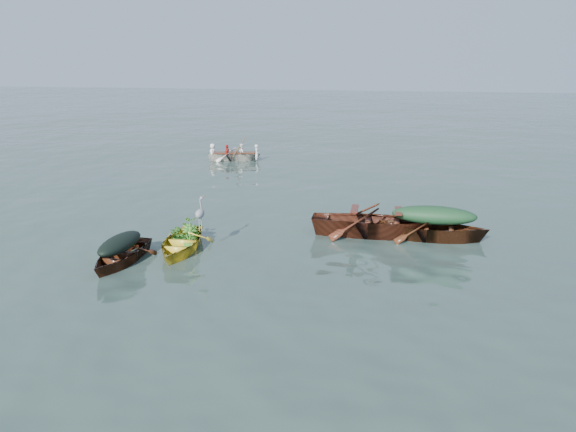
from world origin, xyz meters
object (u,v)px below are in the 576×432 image
yellow_dinghy (181,251)px  rowed_boat (235,160)px  dark_covered_boat (122,263)px  green_tarp_boat (432,240)px  open_wooden_boat (375,236)px  heron (200,219)px

yellow_dinghy → rowed_boat: 13.26m
dark_covered_boat → rowed_boat: 14.22m
dark_covered_boat → green_tarp_boat: size_ratio=0.75×
open_wooden_boat → dark_covered_boat: bearing=118.3°
yellow_dinghy → heron: 1.05m
open_wooden_boat → heron: heron is taller
green_tarp_boat → rowed_boat: bearing=41.3°
green_tarp_boat → yellow_dinghy: bearing=110.6°
open_wooden_boat → yellow_dinghy: bearing=114.0°
open_wooden_boat → rowed_boat: 13.00m
rowed_boat → heron: 13.30m
green_tarp_boat → heron: size_ratio=4.61×
dark_covered_boat → green_tarp_boat: bearing=26.7°
open_wooden_boat → green_tarp_boat: bearing=-92.4°
yellow_dinghy → green_tarp_boat: 7.02m
yellow_dinghy → dark_covered_boat: yellow_dinghy is taller
dark_covered_boat → heron: size_ratio=3.46×
yellow_dinghy → green_tarp_boat: (6.64, 2.28, 0.00)m
dark_covered_boat → green_tarp_boat: 8.49m
yellow_dinghy → rowed_boat: (-2.30, 13.06, 0.00)m
yellow_dinghy → open_wooden_boat: (5.04, 2.32, 0.00)m
rowed_boat → heron: heron is taller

